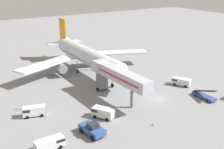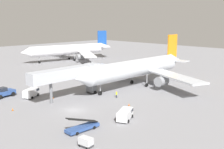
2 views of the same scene
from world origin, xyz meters
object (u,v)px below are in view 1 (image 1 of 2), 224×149
at_px(service_van_outer_left, 33,111).
at_px(service_van_near_center, 103,112).
at_px(airplane_at_gate, 86,56).
at_px(safety_cone_bravo, 153,124).
at_px(belt_loader_truck, 204,95).
at_px(service_van_far_left, 181,81).
at_px(safety_cone_charlie, 148,80).
at_px(jet_bridge, 117,76).
at_px(safety_cone_alpha, 114,105).
at_px(ground_crew_worker_midground, 125,79).
at_px(service_van_near_right, 50,143).
at_px(pushback_tug, 92,129).
at_px(ground_crew_worker_foreground, 22,106).

height_order(service_van_outer_left, service_van_near_center, service_van_outer_left).
height_order(airplane_at_gate, service_van_near_center, airplane_at_gate).
bearing_deg(safety_cone_bravo, belt_loader_truck, 10.28).
bearing_deg(service_van_far_left, safety_cone_charlie, 126.41).
height_order(jet_bridge, safety_cone_alpha, jet_bridge).
height_order(ground_crew_worker_midground, safety_cone_alpha, ground_crew_worker_midground).
height_order(airplane_at_gate, ground_crew_worker_midground, airplane_at_gate).
bearing_deg(belt_loader_truck, airplane_at_gate, 114.01).
relative_size(jet_bridge, service_van_near_right, 3.94).
distance_m(service_van_far_left, safety_cone_charlie, 9.07).
relative_size(ground_crew_worker_midground, safety_cone_alpha, 3.10).
bearing_deg(service_van_far_left, pushback_tug, -164.02).
xyz_separation_m(jet_bridge, service_van_near_right, (-21.40, -11.54, -4.81)).
height_order(belt_loader_truck, service_van_near_center, belt_loader_truck).
xyz_separation_m(ground_crew_worker_midground, safety_cone_alpha, (-10.88, -11.37, -0.64)).
distance_m(pushback_tug, service_van_far_left, 33.98).
bearing_deg(belt_loader_truck, safety_cone_bravo, -169.72).
bearing_deg(service_van_near_right, jet_bridge, 28.35).
bearing_deg(service_van_near_center, ground_crew_worker_foreground, 135.85).
xyz_separation_m(ground_crew_worker_midground, safety_cone_charlie, (6.43, -2.66, -0.62)).
relative_size(airplane_at_gate, jet_bridge, 2.25).
bearing_deg(safety_cone_alpha, belt_loader_truck, -20.71).
relative_size(safety_cone_alpha, safety_cone_bravo, 0.91).
relative_size(jet_bridge, service_van_outer_left, 3.94).
distance_m(airplane_at_gate, service_van_near_center, 30.74).
xyz_separation_m(belt_loader_truck, ground_crew_worker_foreground, (-39.24, 17.81, 0.09)).
bearing_deg(jet_bridge, service_van_near_right, -151.65).
relative_size(ground_crew_worker_foreground, safety_cone_bravo, 2.63).
bearing_deg(airplane_at_gate, pushback_tug, -116.04).
bearing_deg(belt_loader_truck, service_van_far_left, 80.25).
bearing_deg(ground_crew_worker_midground, safety_cone_bravo, -111.44).
bearing_deg(service_van_far_left, jet_bridge, 174.27).
bearing_deg(ground_crew_worker_midground, belt_loader_truck, -62.25).
relative_size(service_van_near_center, safety_cone_alpha, 9.22).
height_order(airplane_at_gate, service_van_outer_left, airplane_at_gate).
relative_size(service_van_near_right, ground_crew_worker_foreground, 3.19).
bearing_deg(ground_crew_worker_midground, safety_cone_alpha, -133.72).
distance_m(jet_bridge, safety_cone_bravo, 15.92).
distance_m(service_van_outer_left, ground_crew_worker_midground, 28.54).
distance_m(pushback_tug, ground_crew_worker_foreground, 19.56).
distance_m(airplane_at_gate, service_van_outer_left, 30.90).
xyz_separation_m(service_van_far_left, ground_crew_worker_midground, (-11.79, 9.92, -0.24)).
bearing_deg(safety_cone_charlie, safety_cone_bravo, -127.37).
xyz_separation_m(airplane_at_gate, ground_crew_worker_foreground, (-24.42, -15.46, -4.41)).
height_order(service_van_outer_left, safety_cone_alpha, service_van_outer_left).
xyz_separation_m(airplane_at_gate, safety_cone_alpha, (-6.23, -25.31, -4.99)).
height_order(pushback_tug, belt_loader_truck, belt_loader_truck).
bearing_deg(safety_cone_bravo, service_van_near_center, 129.13).
xyz_separation_m(service_van_outer_left, safety_cone_charlie, (34.33, 3.35, -0.97)).
height_order(belt_loader_truck, service_van_far_left, belt_loader_truck).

